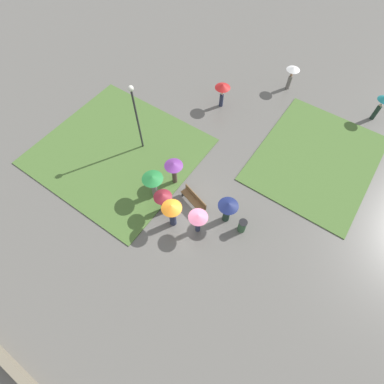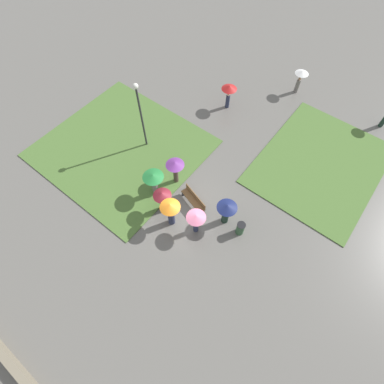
% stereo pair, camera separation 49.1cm
% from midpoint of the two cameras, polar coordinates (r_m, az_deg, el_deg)
% --- Properties ---
extents(ground_plane, '(90.00, 90.00, 0.00)m').
position_cam_midpoint_polar(ground_plane, '(17.28, -0.49, -3.98)').
color(ground_plane, '#66635E').
extents(lawn_patch_near, '(9.82, 9.18, 0.06)m').
position_cam_midpoint_polar(lawn_patch_near, '(20.38, -12.54, 8.15)').
color(lawn_patch_near, '#4C7033').
rests_on(lawn_patch_near, ground_plane).
extents(lawn_patch_far, '(6.94, 8.81, 0.06)m').
position_cam_midpoint_polar(lawn_patch_far, '(20.87, 23.83, 4.91)').
color(lawn_patch_far, '#4C7033').
rests_on(lawn_patch_far, ground_plane).
extents(parapet_wall, '(45.00, 0.35, 0.57)m').
position_cam_midpoint_polar(parapet_wall, '(16.45, -27.73, -29.73)').
color(parapet_wall, gray).
rests_on(parapet_wall, ground_plane).
extents(park_bench, '(1.87, 0.92, 0.90)m').
position_cam_midpoint_polar(park_bench, '(17.16, 1.20, -1.43)').
color(park_bench, brown).
rests_on(park_bench, ground_plane).
extents(lamp_post, '(0.32, 0.32, 4.88)m').
position_cam_midpoint_polar(lamp_post, '(18.11, -9.08, 15.26)').
color(lamp_post, '#2D2D30').
rests_on(lamp_post, ground_plane).
extents(trash_bin, '(0.48, 0.48, 0.93)m').
position_cam_midpoint_polar(trash_bin, '(16.58, 10.03, -6.87)').
color(trash_bin, '#335638').
rests_on(trash_bin, ground_plane).
extents(crowd_person_navy, '(1.11, 1.11, 1.79)m').
position_cam_midpoint_polar(crowd_person_navy, '(16.05, 7.48, -3.41)').
color(crowd_person_navy, '#1E3328').
rests_on(crowd_person_navy, ground_plane).
extents(crowd_person_orange, '(1.09, 1.09, 2.05)m').
position_cam_midpoint_polar(crowd_person_orange, '(15.72, -3.24, -3.40)').
color(crowd_person_orange, '#282D47').
rests_on(crowd_person_orange, ground_plane).
extents(crowd_person_pink, '(1.05, 1.05, 1.79)m').
position_cam_midpoint_polar(crowd_person_pink, '(15.56, 1.68, -5.14)').
color(crowd_person_pink, '#282D47').
rests_on(crowd_person_pink, ground_plane).
extents(crowd_person_maroon, '(1.02, 1.02, 1.81)m').
position_cam_midpoint_polar(crowd_person_maroon, '(16.31, -4.76, -1.10)').
color(crowd_person_maroon, '#2D2333').
rests_on(crowd_person_maroon, ground_plane).
extents(crowd_person_purple, '(1.08, 1.08, 1.88)m').
position_cam_midpoint_polar(crowd_person_purple, '(17.21, -2.40, 4.76)').
color(crowd_person_purple, '#47382D').
rests_on(crowd_person_purple, ground_plane).
extents(crowd_person_green, '(1.20, 1.20, 1.89)m').
position_cam_midpoint_polar(crowd_person_green, '(16.85, -6.48, 2.30)').
color(crowd_person_green, slate).
rests_on(crowd_person_green, ground_plane).
extents(lone_walker_far_path, '(1.07, 1.07, 1.87)m').
position_cam_midpoint_polar(lone_walker_far_path, '(21.83, 7.74, 18.62)').
color(lone_walker_far_path, '#282D47').
rests_on(lone_walker_far_path, ground_plane).
extents(lone_walker_near_lawn, '(0.96, 0.96, 1.82)m').
position_cam_midpoint_polar(lone_walker_near_lawn, '(24.36, 20.54, 19.83)').
color(lone_walker_near_lawn, slate).
rests_on(lone_walker_near_lawn, ground_plane).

